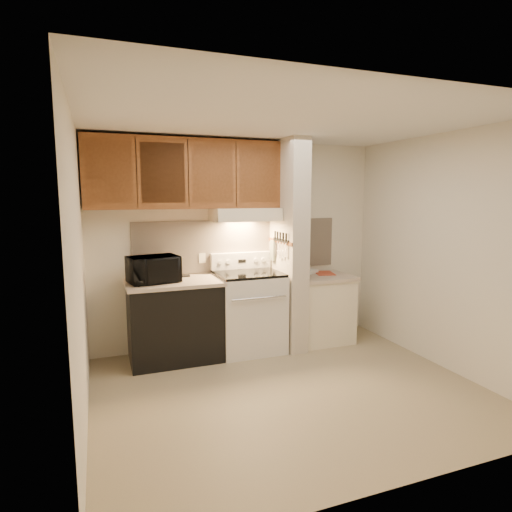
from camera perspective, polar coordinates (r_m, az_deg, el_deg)
floor at (r=4.30m, az=4.45°, el=-17.38°), size 3.60×3.60×0.00m
ceiling at (r=3.94m, az=4.87°, el=17.59°), size 3.60×3.60×0.00m
wall_back at (r=5.31m, az=-2.24°, el=1.62°), size 3.60×2.50×0.02m
wall_left at (r=3.57m, az=-22.54°, el=-2.18°), size 0.02×3.00×2.50m
wall_right at (r=4.97m, az=23.80°, el=0.48°), size 0.02×3.00×2.50m
backsplash at (r=5.30m, az=-2.20°, el=1.44°), size 2.60×0.02×0.63m
range_body at (r=5.15m, az=-0.97°, el=-7.57°), size 0.76×0.65×0.92m
oven_window at (r=4.85m, az=0.29°, el=-8.06°), size 0.50×0.01×0.30m
oven_handle at (r=4.76m, az=0.46°, el=-5.63°), size 0.65×0.02×0.02m
cooktop at (r=5.04m, az=-0.99°, el=-2.36°), size 0.74×0.64×0.03m
range_backguard at (r=5.28m, az=-2.02°, el=-0.60°), size 0.76×0.08×0.20m
range_display at (r=5.25m, az=-1.88°, el=-0.67°), size 0.10×0.01×0.04m
range_knob_left_outer at (r=5.16m, az=-4.81°, el=-0.84°), size 0.05×0.02×0.05m
range_knob_left_inner at (r=5.19m, az=-3.75°, el=-0.78°), size 0.05×0.02×0.05m
range_knob_right_inner at (r=5.30m, az=-0.03°, el=-0.57°), size 0.05×0.02×0.05m
range_knob_right_outer at (r=5.34m, az=0.98°, el=-0.51°), size 0.05×0.02×0.05m
dishwasher_front at (r=4.95m, az=-10.77°, el=-8.65°), size 1.00×0.63×0.87m
left_countertop at (r=4.84m, az=-10.91°, el=-3.48°), size 1.04×0.67×0.04m
spoon_rest at (r=5.04m, az=-10.13°, el=-2.67°), size 0.24×0.10×0.02m
teal_jar at (r=4.84m, az=-10.64°, el=-2.63°), size 0.11×0.11×0.10m
outlet at (r=5.18m, az=-7.19°, el=-0.28°), size 0.08×0.01×0.12m
microwave at (r=4.76m, az=-13.53°, el=-1.74°), size 0.58×0.45×0.29m
partition_pillar at (r=5.18m, az=4.35°, el=1.43°), size 0.22×0.70×2.50m
pillar_trim at (r=5.12m, az=3.18°, el=1.93°), size 0.01×0.70×0.04m
knife_strip at (r=5.07m, az=3.35°, el=2.10°), size 0.02×0.42×0.04m
knife_blade_a at (r=4.93m, az=3.98°, el=0.75°), size 0.01×0.03×0.16m
knife_handle_a at (r=4.91m, az=4.04°, el=2.48°), size 0.02×0.02×0.10m
knife_blade_b at (r=5.01m, az=3.60°, el=0.75°), size 0.01×0.04×0.18m
knife_handle_b at (r=4.98m, az=3.66°, el=2.56°), size 0.02×0.02×0.10m
knife_blade_c at (r=5.08m, az=3.21°, el=0.75°), size 0.01×0.04×0.20m
knife_handle_c at (r=5.06m, az=3.25°, el=2.65°), size 0.02×0.02×0.10m
knife_blade_d at (r=5.15m, az=2.89°, el=1.07°), size 0.01×0.04×0.16m
knife_handle_d at (r=5.13m, az=2.90°, el=2.73°), size 0.02×0.02×0.10m
knife_blade_e at (r=5.23m, az=2.49°, el=1.07°), size 0.01×0.04×0.18m
knife_handle_e at (r=5.20m, az=2.57°, el=2.80°), size 0.02×0.02×0.10m
oven_mitt at (r=5.29m, az=2.27°, el=0.77°), size 0.03×0.10×0.25m
right_cab_base at (r=5.54m, az=8.61°, el=-7.09°), size 0.70×0.60×0.81m
right_countertop at (r=5.45m, az=8.70°, el=-2.78°), size 0.74×0.64×0.04m
red_folder at (r=5.58m, az=9.10°, el=-2.27°), size 0.29×0.35×0.01m
white_box at (r=5.57m, az=7.36°, el=-2.07°), size 0.19×0.16×0.04m
range_hood at (r=5.08m, az=-1.48°, el=5.57°), size 0.78×0.44×0.15m
hood_lip at (r=4.88m, az=-0.67°, el=4.94°), size 0.78×0.04×0.06m
upper_cabinets at (r=4.94m, az=-9.40°, el=10.73°), size 2.18×0.33×0.77m
cab_door_a at (r=4.69m, az=-19.02°, el=10.55°), size 0.46×0.01×0.63m
cab_gap_a at (r=4.70m, az=-15.64°, el=10.68°), size 0.01×0.01×0.73m
cab_door_b at (r=4.74m, az=-12.30°, el=10.77°), size 0.46×0.01×0.63m
cab_gap_b at (r=4.78m, az=-9.01°, el=10.83°), size 0.01×0.01×0.73m
cab_door_c at (r=4.85m, az=-5.80°, el=10.85°), size 0.46×0.01×0.63m
cab_gap_c at (r=4.92m, az=-2.67°, el=10.84°), size 0.01×0.01×0.73m
cab_door_d at (r=5.01m, az=0.34°, el=10.80°), size 0.46×0.01×0.63m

